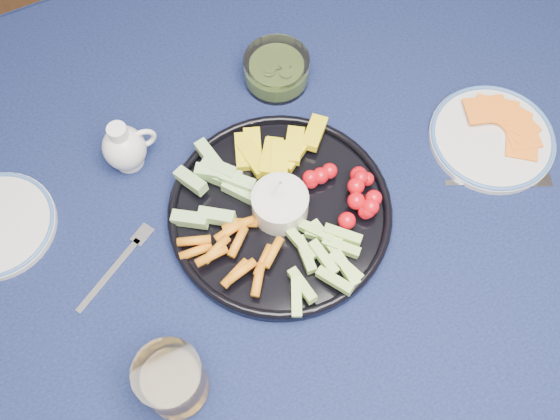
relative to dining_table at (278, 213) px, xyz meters
name	(u,v)px	position (x,y,z in m)	size (l,w,h in m)	color
dining_table	(278,213)	(0.00, 0.00, 0.00)	(1.67, 1.07, 0.75)	#482C18
crudite_platter	(278,209)	(-0.02, -0.04, 0.11)	(0.33, 0.33, 0.11)	black
creamer_pitcher	(125,147)	(-0.18, 0.15, 0.13)	(0.09, 0.07, 0.09)	white
pickle_bowl	(277,71)	(0.09, 0.19, 0.11)	(0.11, 0.11, 0.05)	white
cheese_plate	(493,137)	(0.34, -0.08, 0.10)	(0.20, 0.20, 0.02)	silver
juice_tumbler	(173,381)	(-0.25, -0.21, 0.13)	(0.09, 0.09, 0.10)	white
fork_left	(121,261)	(-0.26, -0.01, 0.09)	(0.14, 0.09, 0.00)	silver
fork_right	(507,182)	(0.32, -0.15, 0.09)	(0.16, 0.08, 0.00)	silver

